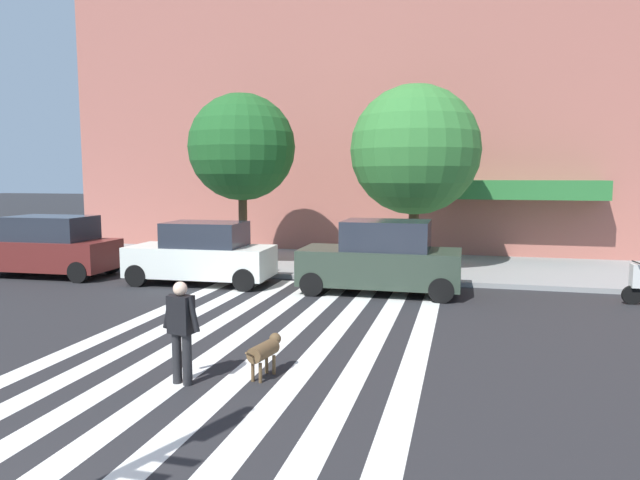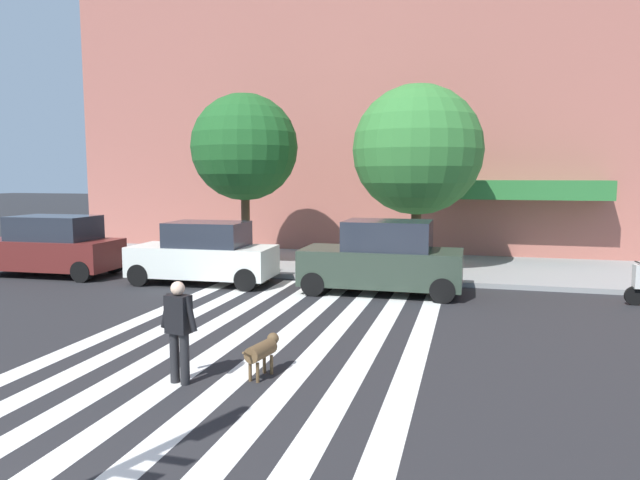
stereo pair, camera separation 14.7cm
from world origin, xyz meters
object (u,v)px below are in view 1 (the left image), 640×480
Objects in this scene: street_tree_nearest at (242,148)px; dog_on_leash at (265,350)px; parked_car_behind_first at (202,254)px; street_tree_middle at (415,150)px; pedestrian_dog_walker at (181,327)px; parked_car_third_in_line at (382,259)px; parked_car_near_curb at (48,247)px.

dog_on_leash is (4.54, -10.35, -3.80)m from street_tree_nearest.
parked_car_behind_first is 0.72× the size of street_tree_middle.
parked_car_behind_first is 0.73× the size of street_tree_nearest.
parked_car_behind_first reaches higher than dog_on_leash.
parked_car_third_in_line is at bearing 75.48° from pedestrian_dog_walker.
street_tree_middle is (11.49, 3.51, 3.15)m from parked_car_near_curb.
parked_car_near_curb is 12.36m from dog_on_leash.
parked_car_near_curb is 11.83m from pedestrian_dog_walker.
parked_car_near_curb reaches higher than pedestrian_dog_walker.
parked_car_near_curb is 10.92m from parked_car_third_in_line.
parked_car_behind_first is 2.67× the size of pedestrian_dog_walker.
parked_car_behind_first is at bearing 122.69° from dog_on_leash.
parked_car_third_in_line reaches higher than pedestrian_dog_walker.
street_tree_nearest is 5.98m from street_tree_middle.
street_tree_nearest is 3.64× the size of pedestrian_dog_walker.
street_tree_nearest is 11.92m from dog_on_leash.
parked_car_third_in_line is at bearing -0.01° from parked_car_near_curb.
parked_car_near_curb is at bearing -163.02° from street_tree_middle.
street_tree_nearest is (5.52, 3.18, 3.29)m from parked_car_near_curb.
parked_car_near_curb is 5.46m from parked_car_behind_first.
street_tree_nearest is 11.96m from pedestrian_dog_walker.
pedestrian_dog_walker is (3.44, -7.79, 0.02)m from parked_car_behind_first.
street_tree_middle reaches higher than pedestrian_dog_walker.
street_tree_nearest is at bearing 149.51° from parked_car_third_in_line.
street_tree_middle is 11.37m from dog_on_leash.
street_tree_middle is 12.02m from pedestrian_dog_walker.
parked_car_near_curb is at bearing 138.81° from pedestrian_dog_walker.
pedestrian_dog_walker is (-2.02, -7.79, -0.04)m from parked_car_third_in_line.
street_tree_nearest is at bearing 88.98° from parked_car_behind_first.
parked_car_third_in_line is 8.05m from pedestrian_dog_walker.
parked_car_third_in_line is (10.92, -0.00, 0.01)m from parked_car_near_curb.
parked_car_near_curb is 1.02× the size of parked_car_behind_first.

